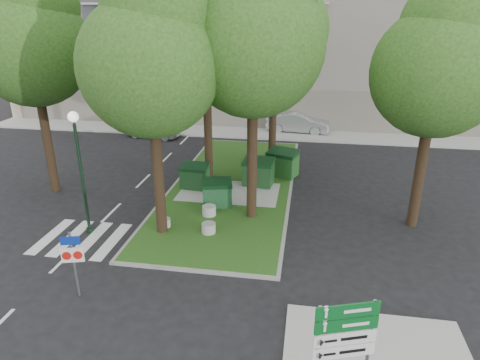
% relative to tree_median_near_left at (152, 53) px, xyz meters
% --- Properties ---
extents(ground, '(120.00, 120.00, 0.00)m').
position_rel_tree_median_near_left_xyz_m(ground, '(1.41, -2.56, -7.32)').
color(ground, black).
rests_on(ground, ground).
extents(median_island, '(6.00, 16.00, 0.12)m').
position_rel_tree_median_near_left_xyz_m(median_island, '(1.91, 5.44, -7.26)').
color(median_island, '#1A4C15').
rests_on(median_island, ground).
extents(median_kerb, '(6.30, 16.30, 0.10)m').
position_rel_tree_median_near_left_xyz_m(median_kerb, '(1.91, 5.44, -7.27)').
color(median_kerb, gray).
rests_on(median_kerb, ground).
extents(building_sidewalk, '(42.00, 3.00, 0.12)m').
position_rel_tree_median_near_left_xyz_m(building_sidewalk, '(1.41, 15.94, -7.26)').
color(building_sidewalk, '#999993').
rests_on(building_sidewalk, ground).
extents(zebra_crossing, '(5.00, 3.00, 0.01)m').
position_rel_tree_median_near_left_xyz_m(zebra_crossing, '(-2.34, -1.06, -7.31)').
color(zebra_crossing, silver).
rests_on(zebra_crossing, ground).
extents(apartment_building, '(41.00, 12.00, 16.00)m').
position_rel_tree_median_near_left_xyz_m(apartment_building, '(1.41, 23.44, 0.68)').
color(apartment_building, '#C4AE93').
rests_on(apartment_building, ground).
extents(tree_median_near_left, '(5.20, 5.20, 10.53)m').
position_rel_tree_median_near_left_xyz_m(tree_median_near_left, '(0.00, 0.00, 0.00)').
color(tree_median_near_left, black).
rests_on(tree_median_near_left, ground).
extents(tree_median_near_right, '(5.60, 5.60, 11.46)m').
position_rel_tree_median_near_left_xyz_m(tree_median_near_right, '(3.50, 2.00, 0.67)').
color(tree_median_near_right, black).
rests_on(tree_median_near_right, ground).
extents(tree_median_mid, '(4.80, 4.80, 9.99)m').
position_rel_tree_median_near_left_xyz_m(tree_median_mid, '(0.50, 6.50, -0.34)').
color(tree_median_mid, black).
rests_on(tree_median_mid, ground).
extents(tree_median_far, '(5.80, 5.80, 11.93)m').
position_rel_tree_median_near_left_xyz_m(tree_median_far, '(3.70, 9.50, 1.00)').
color(tree_median_far, black).
rests_on(tree_median_far, ground).
extents(tree_street_left, '(5.40, 5.40, 11.00)m').
position_rel_tree_median_near_left_xyz_m(tree_street_left, '(-7.00, 3.50, 0.33)').
color(tree_street_left, black).
rests_on(tree_street_left, ground).
extents(tree_street_right, '(5.00, 5.00, 10.06)m').
position_rel_tree_median_near_left_xyz_m(tree_street_right, '(10.50, 2.50, -0.33)').
color(tree_street_right, black).
rests_on(tree_street_right, ground).
extents(dumpster_a, '(1.48, 1.10, 1.30)m').
position_rel_tree_median_near_left_xyz_m(dumpster_a, '(0.06, 4.73, -6.57)').
color(dumpster_a, '#0E3312').
rests_on(dumpster_a, median_island).
extents(dumpster_b, '(1.58, 1.28, 1.28)m').
position_rel_tree_median_near_left_xyz_m(dumpster_b, '(1.66, 2.81, -6.58)').
color(dumpster_b, '#123E1E').
rests_on(dumpster_b, median_island).
extents(dumpster_c, '(1.70, 1.30, 1.46)m').
position_rel_tree_median_near_left_xyz_m(dumpster_c, '(3.26, 5.66, -6.50)').
color(dumpster_c, black).
rests_on(dumpster_c, median_island).
extents(dumpster_d, '(1.91, 1.62, 1.51)m').
position_rel_tree_median_near_left_xyz_m(dumpster_d, '(4.41, 7.26, -6.47)').
color(dumpster_d, '#164515').
rests_on(dumpster_d, median_island).
extents(bollard_left, '(0.50, 0.50, 0.36)m').
position_rel_tree_median_near_left_xyz_m(bollard_left, '(-0.11, 0.32, -7.02)').
color(bollard_left, '#A2A19D').
rests_on(bollard_left, median_island).
extents(bollard_right, '(0.58, 0.58, 0.41)m').
position_rel_tree_median_near_left_xyz_m(bollard_right, '(1.87, 0.11, -6.99)').
color(bollard_right, '#969691').
rests_on(bollard_right, median_island).
extents(bollard_mid, '(0.62, 0.62, 0.44)m').
position_rel_tree_median_near_left_xyz_m(bollard_mid, '(1.52, 1.70, -6.98)').
color(bollard_mid, '#A09F9B').
rests_on(bollard_mid, median_island).
extents(litter_bin, '(0.44, 0.44, 0.77)m').
position_rel_tree_median_near_left_xyz_m(litter_bin, '(4.03, 9.27, -6.81)').
color(litter_bin, gold).
rests_on(litter_bin, median_island).
extents(street_lamp, '(0.41, 0.41, 5.17)m').
position_rel_tree_median_near_left_xyz_m(street_lamp, '(-3.17, -0.44, -4.07)').
color(street_lamp, black).
rests_on(street_lamp, ground).
extents(traffic_sign_pole, '(0.69, 0.23, 2.35)m').
position_rel_tree_median_near_left_xyz_m(traffic_sign_pole, '(-1.41, -4.56, -5.81)').
color(traffic_sign_pole, slate).
rests_on(traffic_sign_pole, ground).
extents(directional_sign, '(1.38, 0.51, 2.88)m').
position_rel_tree_median_near_left_xyz_m(directional_sign, '(6.77, -7.56, -5.28)').
color(directional_sign, slate).
rests_on(directional_sign, sidewalk_corner).
extents(car_white, '(4.24, 2.15, 1.38)m').
position_rel_tree_median_near_left_xyz_m(car_white, '(-5.60, 13.91, -6.63)').
color(car_white, silver).
rests_on(car_white, ground).
extents(car_silver, '(4.91, 2.12, 1.57)m').
position_rel_tree_median_near_left_xyz_m(car_silver, '(4.91, 16.94, -6.53)').
color(car_silver, gray).
rests_on(car_silver, ground).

